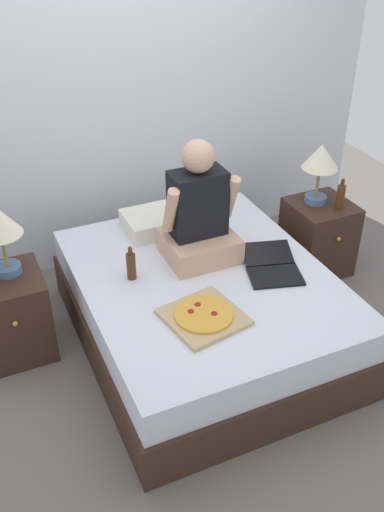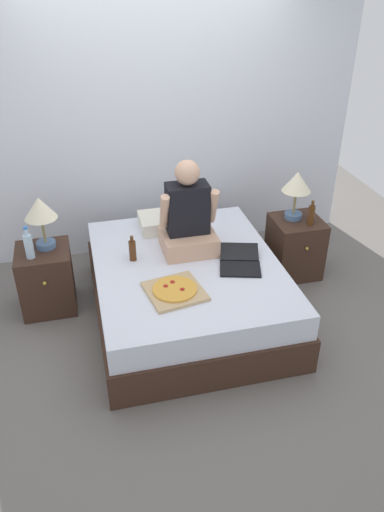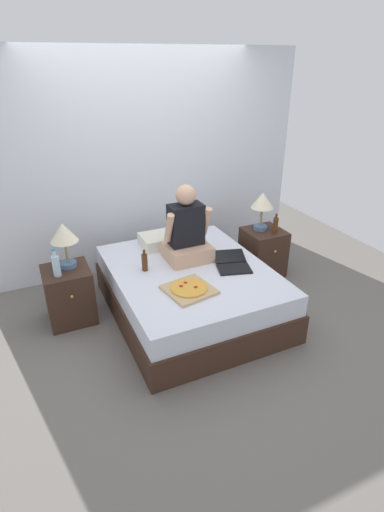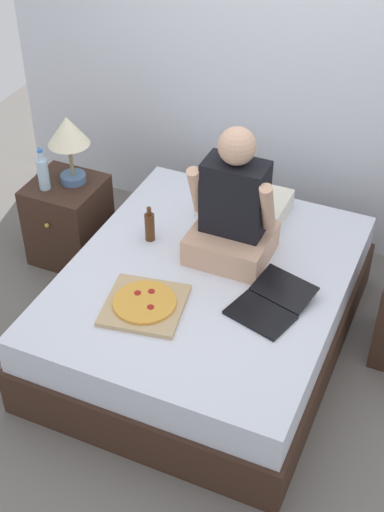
{
  "view_description": "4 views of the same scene",
  "coord_description": "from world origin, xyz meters",
  "px_view_note": "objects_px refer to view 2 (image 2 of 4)",
  "views": [
    {
      "loc": [
        -1.25,
        -2.58,
        2.53
      ],
      "look_at": [
        -0.09,
        -0.01,
        0.67
      ],
      "focal_mm": 40.0,
      "sensor_mm": 36.0,
      "label": 1
    },
    {
      "loc": [
        -0.78,
        -3.32,
        2.66
      ],
      "look_at": [
        -0.02,
        -0.24,
        0.72
      ],
      "focal_mm": 35.0,
      "sensor_mm": 36.0,
      "label": 2
    },
    {
      "loc": [
        -1.44,
        -3.15,
        2.39
      ],
      "look_at": [
        -0.06,
        -0.17,
        0.74
      ],
      "focal_mm": 28.0,
      "sensor_mm": 36.0,
      "label": 3
    },
    {
      "loc": [
        1.14,
        -2.76,
        2.99
      ],
      "look_at": [
        -0.0,
        -0.18,
        0.76
      ],
      "focal_mm": 50.0,
      "sensor_mm": 36.0,
      "label": 4
    }
  ],
  "objects_px": {
    "bed": "(187,289)",
    "nightstand_left": "(47,279)",
    "lamp_on_left_nightstand": "(40,212)",
    "lamp_on_right_nightstand": "(297,185)",
    "beer_bottle_on_bed": "(133,250)",
    "person_seated": "(188,218)",
    "water_bottle": "(29,245)",
    "pizza_box": "(175,291)",
    "beer_bottle": "(311,215)",
    "laptop": "(240,263)",
    "nightstand_right": "(295,246)"
  },
  "relations": [
    {
      "from": "lamp_on_left_nightstand",
      "to": "nightstand_left",
      "type": "bearing_deg",
      "value": -128.63
    },
    {
      "from": "pizza_box",
      "to": "beer_bottle_on_bed",
      "type": "height_order",
      "value": "beer_bottle_on_bed"
    },
    {
      "from": "lamp_on_left_nightstand",
      "to": "pizza_box",
      "type": "relative_size",
      "value": 0.97
    },
    {
      "from": "bed",
      "to": "water_bottle",
      "type": "relative_size",
      "value": 6.7
    },
    {
      "from": "nightstand_left",
      "to": "person_seated",
      "type": "distance_m",
      "value": 1.31
    },
    {
      "from": "beer_bottle_on_bed",
      "to": "bed",
      "type": "bearing_deg",
      "value": -20.36
    },
    {
      "from": "water_bottle",
      "to": "pizza_box",
      "type": "relative_size",
      "value": 0.6
    },
    {
      "from": "bed",
      "to": "lamp_on_right_nightstand",
      "type": "height_order",
      "value": "lamp_on_right_nightstand"
    },
    {
      "from": "pizza_box",
      "to": "beer_bottle",
      "type": "bearing_deg",
      "value": 25.57
    },
    {
      "from": "lamp_on_left_nightstand",
      "to": "lamp_on_right_nightstand",
      "type": "xyz_separation_m",
      "value": [
        2.2,
        0.0,
        0.0
      ]
    },
    {
      "from": "lamp_on_left_nightstand",
      "to": "lamp_on_right_nightstand",
      "type": "height_order",
      "value": "same"
    },
    {
      "from": "lamp_on_left_nightstand",
      "to": "laptop",
      "type": "xyz_separation_m",
      "value": [
        1.5,
        -0.57,
        -0.36
      ]
    },
    {
      "from": "nightstand_left",
      "to": "pizza_box",
      "type": "relative_size",
      "value": 1.21
    },
    {
      "from": "beer_bottle_on_bed",
      "to": "person_seated",
      "type": "bearing_deg",
      "value": 8.0
    },
    {
      "from": "bed",
      "to": "beer_bottle",
      "type": "relative_size",
      "value": 8.04
    },
    {
      "from": "bed",
      "to": "nightstand_left",
      "type": "relative_size",
      "value": 3.29
    },
    {
      "from": "water_bottle",
      "to": "pizza_box",
      "type": "distance_m",
      "value": 1.24
    },
    {
      "from": "beer_bottle_on_bed",
      "to": "nightstand_left",
      "type": "bearing_deg",
      "value": 162.04
    },
    {
      "from": "water_bottle",
      "to": "beer_bottle_on_bed",
      "type": "bearing_deg",
      "value": -10.17
    },
    {
      "from": "lamp_on_right_nightstand",
      "to": "beer_bottle",
      "type": "relative_size",
      "value": 1.96
    },
    {
      "from": "pizza_box",
      "to": "laptop",
      "type": "bearing_deg",
      "value": 22.35
    },
    {
      "from": "beer_bottle",
      "to": "beer_bottle_on_bed",
      "type": "xyz_separation_m",
      "value": [
        -1.62,
        -0.13,
        -0.06
      ]
    },
    {
      "from": "bed",
      "to": "nightstand_left",
      "type": "bearing_deg",
      "value": 161.16
    },
    {
      "from": "lamp_on_right_nightstand",
      "to": "beer_bottle",
      "type": "bearing_deg",
      "value": -56.31
    },
    {
      "from": "lamp_on_left_nightstand",
      "to": "water_bottle",
      "type": "height_order",
      "value": "lamp_on_left_nightstand"
    },
    {
      "from": "bed",
      "to": "nightstand_left",
      "type": "height_order",
      "value": "nightstand_left"
    },
    {
      "from": "lamp_on_right_nightstand",
      "to": "beer_bottle_on_bed",
      "type": "height_order",
      "value": "lamp_on_right_nightstand"
    },
    {
      "from": "water_bottle",
      "to": "laptop",
      "type": "distance_m",
      "value": 1.68
    },
    {
      "from": "person_seated",
      "to": "beer_bottle_on_bed",
      "type": "distance_m",
      "value": 0.52
    },
    {
      "from": "lamp_on_left_nightstand",
      "to": "beer_bottle_on_bed",
      "type": "xyz_separation_m",
      "value": [
        0.68,
        -0.28,
        -0.29
      ]
    },
    {
      "from": "beer_bottle",
      "to": "pizza_box",
      "type": "distance_m",
      "value": 1.55
    },
    {
      "from": "water_bottle",
      "to": "person_seated",
      "type": "distance_m",
      "value": 1.29
    },
    {
      "from": "beer_bottle",
      "to": "pizza_box",
      "type": "bearing_deg",
      "value": -154.43
    },
    {
      "from": "nightstand_left",
      "to": "pizza_box",
      "type": "bearing_deg",
      "value": -38.73
    },
    {
      "from": "nightstand_right",
      "to": "person_seated",
      "type": "height_order",
      "value": "person_seated"
    },
    {
      "from": "beer_bottle",
      "to": "person_seated",
      "type": "relative_size",
      "value": 0.29
    },
    {
      "from": "laptop",
      "to": "beer_bottle",
      "type": "bearing_deg",
      "value": 27.82
    },
    {
      "from": "nightstand_left",
      "to": "lamp_on_right_nightstand",
      "type": "height_order",
      "value": "lamp_on_right_nightstand"
    },
    {
      "from": "laptop",
      "to": "person_seated",
      "type": "bearing_deg",
      "value": 133.63
    },
    {
      "from": "water_bottle",
      "to": "lamp_on_right_nightstand",
      "type": "bearing_deg",
      "value": 3.45
    },
    {
      "from": "nightstand_left",
      "to": "laptop",
      "type": "height_order",
      "value": "laptop"
    },
    {
      "from": "water_bottle",
      "to": "nightstand_left",
      "type": "bearing_deg",
      "value": 48.35
    },
    {
      "from": "water_bottle",
      "to": "pizza_box",
      "type": "xyz_separation_m",
      "value": [
        1.03,
        -0.68,
        -0.15
      ]
    },
    {
      "from": "bed",
      "to": "pizza_box",
      "type": "relative_size",
      "value": 3.99
    },
    {
      "from": "laptop",
      "to": "water_bottle",
      "type": "bearing_deg",
      "value": 164.99
    },
    {
      "from": "water_bottle",
      "to": "lamp_on_right_nightstand",
      "type": "distance_m",
      "value": 2.34
    },
    {
      "from": "nightstand_left",
      "to": "lamp_on_right_nightstand",
      "type": "distance_m",
      "value": 2.33
    },
    {
      "from": "nightstand_left",
      "to": "beer_bottle_on_bed",
      "type": "bearing_deg",
      "value": -17.96
    },
    {
      "from": "nightstand_right",
      "to": "pizza_box",
      "type": "xyz_separation_m",
      "value": [
        -1.32,
        -0.77,
        0.24
      ]
    },
    {
      "from": "beer_bottle",
      "to": "laptop",
      "type": "xyz_separation_m",
      "value": [
        -0.8,
        -0.42,
        -0.13
      ]
    }
  ]
}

